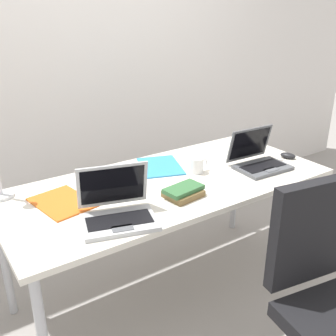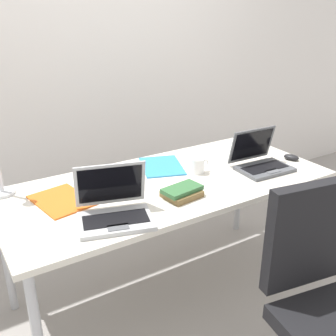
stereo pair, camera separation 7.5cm
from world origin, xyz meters
The scene contains 13 objects.
ground_plane centered at (0.00, 0.00, 0.00)m, with size 12.00×12.00×0.00m, color gray.
wall_back centered at (0.00, 1.10, 1.30)m, with size 6.00×0.13×2.60m.
desk centered at (0.00, 0.00, 0.68)m, with size 1.80×0.80×0.74m.
laptop_front_right centered at (0.56, -0.13, 0.79)m, with size 0.32×0.27×0.22m.
laptop_back_right centered at (-0.42, -0.22, 0.79)m, with size 0.39×0.36×0.24m.
computer_mouse centered at (0.82, -0.13, 0.76)m, with size 0.06×0.10×0.03m, color black.
cell_phone centered at (-0.20, 0.24, 0.74)m, with size 0.06×0.14×0.01m, color black.
pill_bottle centered at (0.76, 0.14, 0.78)m, with size 0.04×0.04×0.08m.
book_stack centered at (-0.04, -0.19, 0.77)m, with size 0.21×0.17×0.05m.
paper_folder_center centered at (0.08, 0.20, 0.74)m, with size 0.23×0.31×0.01m, color #338CC6.
paper_folder_far_corner centered at (-0.57, 0.08, 0.74)m, with size 0.23×0.31×0.01m, color orange.
coffee_mug centered at (0.21, 0.01, 0.78)m, with size 0.11×0.08×0.09m.
office_chair centered at (0.21, -0.93, 0.40)m, with size 0.52×0.57×0.97m.
Camera 2 is at (-1.03, -1.67, 1.64)m, focal length 42.31 mm.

